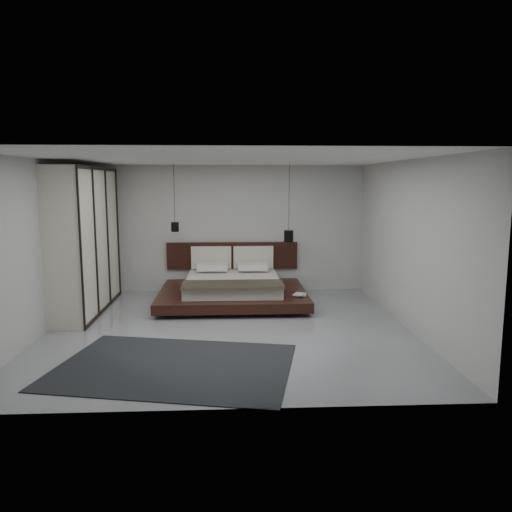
{
  "coord_description": "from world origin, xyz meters",
  "views": [
    {
      "loc": [
        0.05,
        -8.1,
        2.44
      ],
      "look_at": [
        0.52,
        1.2,
        1.05
      ],
      "focal_mm": 35.0,
      "sensor_mm": 36.0,
      "label": 1
    }
  ],
  "objects": [
    {
      "name": "book_lower",
      "position": [
        1.28,
        1.23,
        0.28
      ],
      "size": [
        0.26,
        0.32,
        0.03
      ],
      "primitive_type": "imported",
      "rotation": [
        0.0,
        0.0,
        -0.18
      ],
      "color": "#99724C",
      "rests_on": "bed"
    },
    {
      "name": "wardrobe",
      "position": [
        -2.7,
        1.37,
        1.35
      ],
      "size": [
        0.65,
        2.76,
        2.71
      ],
      "color": "beige",
      "rests_on": "floor"
    },
    {
      "name": "floor",
      "position": [
        0.0,
        0.0,
        0.0
      ],
      "size": [
        6.0,
        6.0,
        0.0
      ],
      "primitive_type": "plane",
      "color": "gray",
      "rests_on": "ground"
    },
    {
      "name": "ceiling",
      "position": [
        0.0,
        0.0,
        2.8
      ],
      "size": [
        6.0,
        6.0,
        0.0
      ],
      "primitive_type": "plane",
      "rotation": [
        3.14,
        0.0,
        0.0
      ],
      "color": "white",
      "rests_on": "wall_back"
    },
    {
      "name": "wall_right",
      "position": [
        3.0,
        0.0,
        1.4
      ],
      "size": [
        0.0,
        6.0,
        6.0
      ],
      "primitive_type": "plane",
      "rotation": [
        1.57,
        0.0,
        -1.57
      ],
      "color": "#B7B7B5",
      "rests_on": "floor"
    },
    {
      "name": "wall_back",
      "position": [
        0.0,
        3.0,
        1.4
      ],
      "size": [
        6.0,
        0.0,
        6.0
      ],
      "primitive_type": "plane",
      "rotation": [
        1.57,
        0.0,
        0.0
      ],
      "color": "#B7B7B5",
      "rests_on": "floor"
    },
    {
      "name": "bed",
      "position": [
        0.08,
        1.9,
        0.3
      ],
      "size": [
        2.92,
        2.45,
        1.1
      ],
      "color": "black",
      "rests_on": "floor"
    },
    {
      "name": "book_upper",
      "position": [
        1.26,
        1.2,
        0.31
      ],
      "size": [
        0.28,
        0.32,
        0.02
      ],
      "primitive_type": "imported",
      "rotation": [
        0.0,
        0.0,
        -0.44
      ],
      "color": "#99724C",
      "rests_on": "book_lower"
    },
    {
      "name": "wall_front",
      "position": [
        0.0,
        -3.0,
        1.4
      ],
      "size": [
        6.0,
        0.0,
        6.0
      ],
      "primitive_type": "plane",
      "rotation": [
        -1.57,
        0.0,
        0.0
      ],
      "color": "#B7B7B5",
      "rests_on": "floor"
    },
    {
      "name": "lattice_screen",
      "position": [
        -2.95,
        2.45,
        1.3
      ],
      "size": [
        0.05,
        0.9,
        2.6
      ],
      "primitive_type": "cube",
      "color": "black",
      "rests_on": "floor"
    },
    {
      "name": "wall_left",
      "position": [
        -3.0,
        0.0,
        1.4
      ],
      "size": [
        0.0,
        6.0,
        6.0
      ],
      "primitive_type": "plane",
      "rotation": [
        1.57,
        0.0,
        1.57
      ],
      "color": "#B7B7B5",
      "rests_on": "floor"
    },
    {
      "name": "rug",
      "position": [
        -0.72,
        -1.7,
        0.01
      ],
      "size": [
        3.45,
        2.77,
        0.01
      ],
      "primitive_type": "cube",
      "rotation": [
        0.0,
        0.0,
        -0.21
      ],
      "color": "black",
      "rests_on": "floor"
    },
    {
      "name": "pendant_left",
      "position": [
        -1.12,
        2.37,
        1.51
      ],
      "size": [
        0.16,
        0.16,
        1.4
      ],
      "color": "black",
      "rests_on": "ceiling"
    },
    {
      "name": "pendant_right",
      "position": [
        1.28,
        2.37,
        1.3
      ],
      "size": [
        0.2,
        0.2,
        1.63
      ],
      "color": "black",
      "rests_on": "ceiling"
    }
  ]
}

